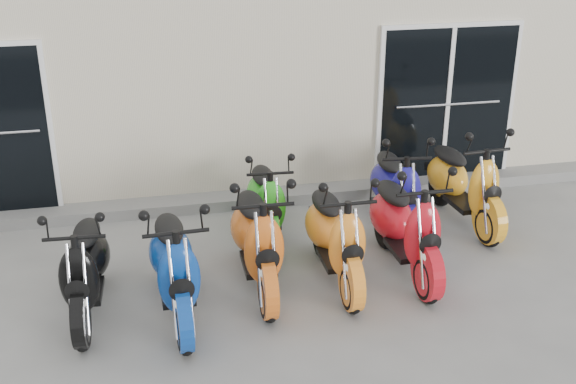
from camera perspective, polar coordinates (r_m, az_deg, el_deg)
name	(u,v)px	position (r m, az deg, el deg)	size (l,w,h in m)	color
ground	(299,274)	(8.10, 0.90, -6.52)	(80.00, 80.00, 0.00)	gray
building	(230,40)	(12.39, -4.59, 11.90)	(14.00, 6.00, 3.20)	beige
front_step	(266,197)	(9.84, -1.75, -0.42)	(14.00, 0.40, 0.15)	gray
door_left	(8,127)	(9.56, -21.28, 4.84)	(1.07, 0.08, 2.22)	black
door_right	(447,99)	(10.33, 12.46, 7.18)	(2.02, 0.08, 2.22)	black
scooter_front_black	(83,256)	(7.38, -15.86, -4.90)	(0.64, 1.77, 1.31)	black
scooter_front_blue	(174,253)	(7.14, -9.02, -4.82)	(0.69, 1.89, 1.40)	#0D3A93
scooter_front_orange_a	(257,227)	(7.55, -2.48, -2.79)	(0.70, 1.93, 1.42)	orange
scooter_front_orange_b	(336,224)	(7.68, 3.78, -2.56)	(0.67, 1.85, 1.37)	orange
scooter_front_red	(406,214)	(7.95, 9.32, -1.74)	(0.70, 1.91, 1.41)	red
scooter_back_green	(266,192)	(8.63, -1.73, 0.03)	(0.61, 1.68, 1.24)	green
scooter_back_blue	(396,179)	(8.95, 8.55, 1.04)	(0.67, 1.84, 1.36)	navy
scooter_back_yellow	(465,172)	(9.26, 13.82, 1.51)	(0.69, 1.90, 1.40)	#FBA720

